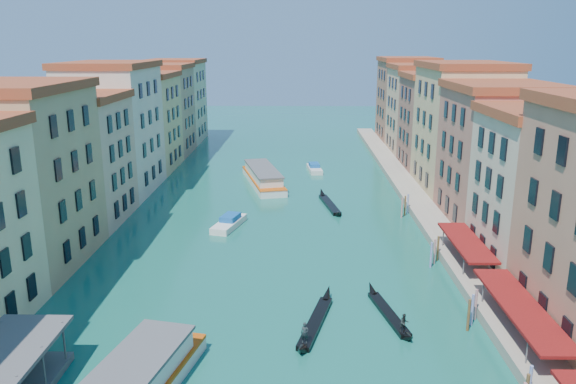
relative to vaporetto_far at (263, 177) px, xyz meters
name	(u,v)px	position (x,y,z in m)	size (l,w,h in m)	color
left_bank_palazzos	(101,139)	(-23.80, -11.50, 8.41)	(12.80, 128.40, 21.00)	tan
right_bank_palazzos	(472,140)	(32.20, -11.18, 8.45)	(12.80, 128.40, 21.00)	#995540
quay	(415,199)	(24.20, -11.18, -0.80)	(4.00, 140.00, 1.00)	gray
restaurant_awnings	(523,310)	(24.39, -53.17, 1.69)	(3.20, 44.55, 3.12)	#660E0D
mooring_poles_right	(463,297)	(21.30, -47.38, 0.00)	(1.44, 54.24, 3.20)	#4E351A
vaporetto_far	(263,177)	(0.00, 0.00, 0.00)	(8.97, 19.87, 2.88)	white
gondola_fore	(315,321)	(7.70, -50.41, -0.88)	(3.97, 12.12, 2.45)	black
gondola_right	(390,313)	(14.39, -48.87, -0.88)	(3.13, 10.99, 2.21)	black
gondola_far	(329,203)	(10.82, -13.35, -0.92)	(3.25, 13.09, 1.86)	black
motorboat_mid	(229,222)	(-3.08, -23.60, -0.69)	(4.25, 7.86, 1.55)	white
motorboat_far	(314,168)	(9.21, 10.24, -0.73)	(3.01, 7.30, 1.47)	silver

